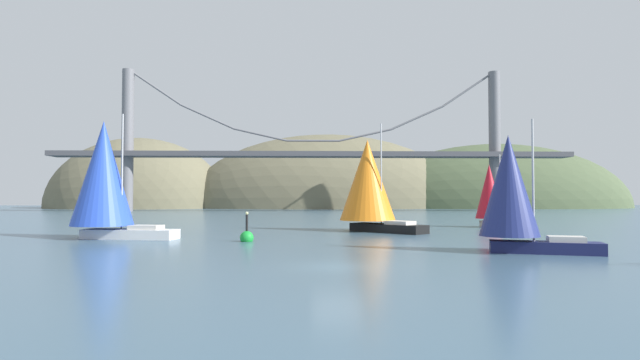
{
  "coord_description": "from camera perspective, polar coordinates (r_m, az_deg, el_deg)",
  "views": [
    {
      "loc": [
        -1.59,
        -25.77,
        3.61
      ],
      "look_at": [
        0.0,
        32.66,
        5.53
      ],
      "focal_mm": 28.12,
      "sensor_mm": 36.0,
      "label": 1
    }
  ],
  "objects": [
    {
      "name": "ground_plane",
      "position": [
        26.07,
        1.98,
        -9.85
      ],
      "size": [
        360.0,
        360.0,
        0.0
      ],
      "primitive_type": "plane",
      "color": "#426075"
    },
    {
      "name": "headland_center",
      "position": [
        160.94,
        0.79,
        -3.17
      ],
      "size": [
        89.5,
        44.0,
        46.98
      ],
      "primitive_type": "ellipsoid",
      "color": "#6B664C",
      "rests_on": "ground_plane"
    },
    {
      "name": "headland_left",
      "position": [
        169.45,
        -19.96,
        -2.99
      ],
      "size": [
        56.69,
        44.0,
        44.42
      ],
      "primitive_type": "ellipsoid",
      "color": "#6B664C",
      "rests_on": "ground_plane"
    },
    {
      "name": "headland_right",
      "position": [
        172.2,
        19.43,
        -2.98
      ],
      "size": [
        86.7,
        44.0,
        41.25
      ],
      "primitive_type": "ellipsoid",
      "color": "#4C5B3D",
      "rests_on": "ground_plane"
    },
    {
      "name": "suspension_bridge",
      "position": [
        121.33,
        -0.8,
        3.57
      ],
      "size": [
        124.97,
        6.0,
        34.4
      ],
      "color": "slate",
      "rests_on": "ground_plane"
    },
    {
      "name": "sailboat_crimson_sail",
      "position": [
        62.05,
        18.9,
        -1.59
      ],
      "size": [
        6.44,
        3.58,
        8.55
      ],
      "color": "#B7B2A8",
      "rests_on": "ground_plane"
    },
    {
      "name": "sailboat_blue_spinnaker",
      "position": [
        47.04,
        -23.29,
        0.34
      ],
      "size": [
        9.74,
        6.05,
        10.72
      ],
      "color": "white",
      "rests_on": "ground_plane"
    },
    {
      "name": "sailboat_orange_sail",
      "position": [
        52.58,
        5.56,
        -0.3
      ],
      "size": [
        9.65,
        9.78,
        11.09
      ],
      "color": "black",
      "rests_on": "ground_plane"
    },
    {
      "name": "sailboat_navy_sail",
      "position": [
        34.69,
        21.04,
        -1.16
      ],
      "size": [
        7.85,
        4.86,
        8.6
      ],
      "color": "#191E4C",
      "rests_on": "ground_plane"
    },
    {
      "name": "channel_buoy",
      "position": [
        40.78,
        -8.34,
        -6.42
      ],
      "size": [
        1.1,
        1.1,
        2.64
      ],
      "color": "green",
      "rests_on": "ground_plane"
    }
  ]
}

